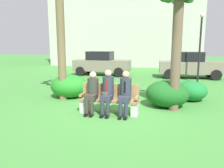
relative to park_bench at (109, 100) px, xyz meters
name	(u,v)px	position (x,y,z in m)	size (l,w,h in m)	color
ground_plane	(116,112)	(0.17, 0.15, -0.42)	(80.00, 80.00, 0.00)	#408638
park_bench	(109,100)	(0.00, 0.00, 0.00)	(1.80, 0.44, 0.90)	#99754C
seated_man_left	(92,90)	(-0.51, -0.13, 0.30)	(0.34, 0.72, 1.28)	#38332D
seated_man_middle	(107,90)	(-0.03, -0.13, 0.33)	(0.34, 0.72, 1.34)	#2D3342
seated_man_right	(125,91)	(0.51, -0.12, 0.32)	(0.34, 0.72, 1.32)	#2D3342
palm_tree_short	(178,10)	(1.94, 0.79, 2.69)	(1.21, 1.28, 4.37)	brown
shrub_near_bench	(167,94)	(1.73, 1.13, 0.03)	(1.44, 1.32, 0.90)	#1A591E
shrub_mid_lawn	(69,86)	(-2.08, 1.62, 0.04)	(1.48, 1.35, 0.92)	#247E24
shrub_far_lawn	(191,91)	(2.62, 2.23, -0.04)	(1.20, 1.10, 0.75)	#1D7532
parked_car_near	(102,63)	(-2.70, 8.42, 0.42)	(3.92, 1.75, 1.68)	slate
parked_car_far	(190,65)	(3.21, 8.38, 0.42)	(3.99, 1.91, 1.68)	slate
street_lamp	(200,41)	(3.48, 6.69, 1.90)	(0.24, 0.24, 3.82)	black
building_backdrop	(128,7)	(-2.58, 18.68, 5.97)	(15.85, 8.85, 12.72)	#B8B7AC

